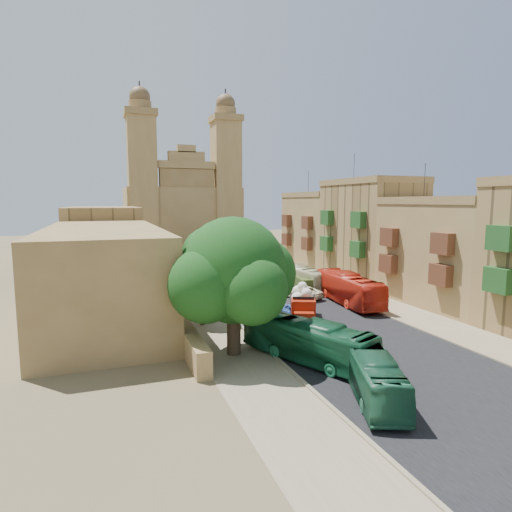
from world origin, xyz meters
TOP-DOWN VIEW (x-y plane):
  - ground at (0.00, 0.00)m, footprint 260.00×260.00m
  - road_surface at (0.00, 30.00)m, footprint 14.00×140.00m
  - sidewalk_east at (9.50, 30.00)m, footprint 5.00×140.00m
  - sidewalk_west at (-9.50, 30.00)m, footprint 5.00×140.00m
  - kerb_east at (7.00, 30.00)m, footprint 0.25×140.00m
  - kerb_west at (-7.00, 30.00)m, footprint 0.25×140.00m
  - townhouse_b at (15.95, 11.00)m, footprint 9.00×14.00m
  - townhouse_c at (15.95, 25.00)m, footprint 9.00×14.00m
  - townhouse_d at (15.95, 39.00)m, footprint 9.00×14.00m
  - west_wall at (-12.50, 20.00)m, footprint 1.00×40.00m
  - west_building_low at (-18.00, 18.00)m, footprint 10.00×28.00m
  - west_building_mid at (-18.00, 44.00)m, footprint 10.00×22.00m
  - church at (-0.00, 78.61)m, footprint 28.00×22.50m
  - ficus_tree at (-9.41, 4.01)m, footprint 9.78×9.00m
  - street_tree_a at (-10.00, 12.00)m, footprint 3.58×3.58m
  - street_tree_b at (-10.00, 24.00)m, footprint 3.32×3.32m
  - street_tree_c at (-10.00, 36.00)m, footprint 3.52×3.52m
  - street_tree_d at (-10.00, 48.00)m, footprint 2.87×2.87m
  - red_truck at (-1.10, 10.22)m, footprint 4.23×6.17m
  - olive_pickup at (4.36, 21.16)m, footprint 2.60×4.81m
  - bus_green_south at (-4.00, -4.63)m, footprint 5.23×9.06m
  - bus_green_north at (-5.20, 1.00)m, footprint 6.49×10.33m
  - bus_red_east at (6.36, 14.58)m, footprint 3.67×11.71m
  - bus_cream_east at (5.00, 23.63)m, footprint 3.60×10.46m
  - car_blue_a at (-1.64, 10.57)m, footprint 2.08×4.26m
  - car_white_a at (-1.08, 35.05)m, footprint 2.07×4.12m
  - car_cream at (2.71, 18.49)m, footprint 3.93×5.61m
  - car_dkblue at (-5.00, 46.05)m, footprint 3.03×4.27m
  - car_white_b at (0.50, 37.36)m, footprint 2.94×4.52m
  - car_blue_b at (-0.50, 58.62)m, footprint 2.64×3.76m
  - pedestrian_a at (8.80, 13.01)m, footprint 0.68×0.55m
  - pedestrian_c at (10.46, 18.09)m, footprint 0.55×1.01m

SIDE VIEW (x-z plane):
  - ground at x=0.00m, z-range 0.00..0.00m
  - road_surface at x=0.00m, z-range 0.00..0.01m
  - sidewalk_east at x=9.50m, z-range 0.00..0.01m
  - sidewalk_west at x=-9.50m, z-range 0.00..0.01m
  - kerb_east at x=7.00m, z-range 0.00..0.12m
  - kerb_west at x=-7.00m, z-range 0.00..0.12m
  - car_dkblue at x=-5.00m, z-range 0.00..1.15m
  - car_blue_b at x=-0.50m, z-range 0.00..1.18m
  - car_white_a at x=-1.08m, z-range 0.00..1.30m
  - car_blue_a at x=-1.64m, z-range 0.00..1.40m
  - car_cream at x=2.71m, z-range 0.00..1.42m
  - car_white_b at x=0.50m, z-range 0.00..1.43m
  - pedestrian_a at x=8.80m, z-range 0.00..1.63m
  - pedestrian_c at x=10.46m, z-range 0.00..1.64m
  - west_wall at x=-12.50m, z-range 0.00..1.80m
  - olive_pickup at x=4.36m, z-range -0.02..1.87m
  - bus_green_south at x=-4.00m, z-range 0.00..2.48m
  - bus_cream_east at x=5.00m, z-range 0.00..2.86m
  - bus_green_north at x=-5.20m, z-range 0.00..2.86m
  - red_truck at x=-1.10m, z-range -0.21..3.21m
  - bus_red_east at x=6.36m, z-range 0.00..3.21m
  - street_tree_d at x=-10.00m, z-range 0.74..5.16m
  - street_tree_b at x=-10.00m, z-range 0.86..5.97m
  - street_tree_c at x=-10.00m, z-range 0.92..6.34m
  - street_tree_a at x=-10.00m, z-range 0.94..6.45m
  - west_building_low at x=-18.00m, z-range 0.00..8.40m
  - west_building_mid at x=-18.00m, z-range 0.00..10.00m
  - townhouse_b at x=15.95m, z-range -1.79..13.11m
  - ficus_tree at x=-9.41m, z-range 0.89..10.67m
  - townhouse_d at x=15.95m, z-range -1.79..14.11m
  - townhouse_c at x=15.95m, z-range -1.79..15.61m
  - church at x=0.00m, z-range -8.63..27.67m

